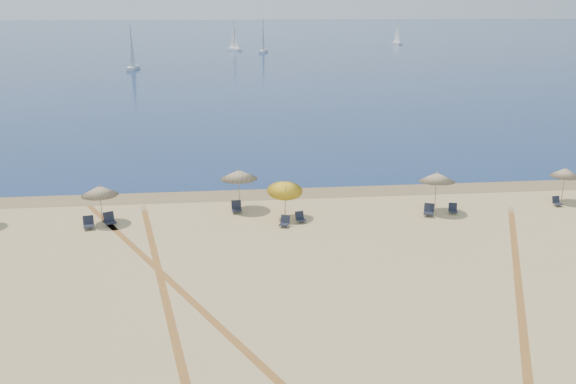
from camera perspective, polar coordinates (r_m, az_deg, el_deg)
name	(u,v)px	position (r m, az deg, el deg)	size (l,w,h in m)	color
ocean	(230,35)	(241.49, -5.38, 14.18)	(500.00, 500.00, 0.00)	#0C2151
wet_sand	(282,193)	(42.23, -0.58, -0.08)	(500.00, 500.00, 0.00)	olive
umbrella_1	(100,191)	(37.62, -16.99, 0.13)	(2.14, 2.14, 2.33)	gray
umbrella_2	(239,175)	(38.38, -4.55, 1.62)	(2.30, 2.30, 2.62)	gray
umbrella_3	(285,187)	(36.77, -0.29, 0.48)	(2.13, 2.20, 2.55)	gray
umbrella_4	(437,177)	(38.94, 13.58, 1.35)	(2.26, 2.29, 2.59)	gray
umbrella_5	(565,172)	(43.62, 24.19, 1.67)	(1.87, 1.87, 2.34)	gray
chair_2	(89,223)	(37.42, -17.91, -2.75)	(0.73, 0.81, 0.72)	black
chair_3	(109,220)	(37.65, -16.14, -2.45)	(0.86, 0.91, 0.74)	black
chair_4	(237,207)	(38.42, -4.77, -1.42)	(0.63, 0.73, 0.73)	black
chair_5	(285,222)	(35.94, -0.30, -2.76)	(0.72, 0.77, 0.64)	black
chair_6	(300,218)	(36.62, 1.14, -2.38)	(0.67, 0.73, 0.63)	black
chair_7	(429,210)	(38.69, 12.86, -1.67)	(0.81, 0.87, 0.73)	black
chair_8	(453,209)	(39.49, 14.96, -1.52)	(0.64, 0.70, 0.62)	black
chair_9	(557,202)	(43.14, 23.54, -0.82)	(0.54, 0.62, 0.60)	black
sailboat_0	(263,42)	(160.38, -2.30, 13.63)	(2.71, 5.79, 8.35)	white
sailboat_1	(234,41)	(168.29, -4.98, 13.68)	(3.92, 5.00, 7.64)	white
sailboat_2	(397,36)	(194.81, 10.03, 13.94)	(2.20, 5.10, 7.37)	white
sailboat_3	(132,56)	(123.45, -14.16, 12.03)	(1.95, 5.58, 8.14)	white
tire_tracks	(276,296)	(27.91, -1.13, -9.54)	(53.33, 44.21, 0.00)	tan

